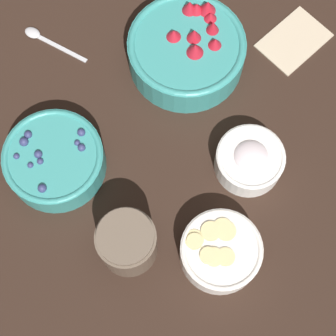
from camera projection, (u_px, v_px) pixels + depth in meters
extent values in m
plane|color=black|center=(168.00, 106.00, 1.03)|extent=(4.00, 4.00, 0.00)
cylinder|color=teal|center=(186.00, 53.00, 1.03)|extent=(0.22, 0.22, 0.07)
torus|color=teal|center=(187.00, 44.00, 1.01)|extent=(0.22, 0.22, 0.02)
cylinder|color=#B21928|center=(187.00, 47.00, 1.01)|extent=(0.17, 0.17, 0.02)
cone|color=#B21928|center=(190.00, 7.00, 1.01)|extent=(0.04, 0.04, 0.03)
cone|color=#B21928|center=(174.00, 34.00, 1.00)|extent=(0.04, 0.04, 0.02)
cone|color=#B21928|center=(197.00, 8.00, 1.02)|extent=(0.03, 0.03, 0.02)
cone|color=#B21928|center=(215.00, 43.00, 0.99)|extent=(0.04, 0.04, 0.02)
cone|color=#B21928|center=(195.00, 49.00, 0.99)|extent=(0.05, 0.05, 0.03)
cone|color=#B21928|center=(213.00, 27.00, 1.00)|extent=(0.04, 0.04, 0.03)
cone|color=#B21928|center=(194.00, 35.00, 1.00)|extent=(0.04, 0.04, 0.03)
cone|color=#B21928|center=(210.00, 8.00, 1.01)|extent=(0.05, 0.05, 0.03)
cone|color=#B21928|center=(210.00, 17.00, 1.01)|extent=(0.04, 0.04, 0.02)
cylinder|color=teal|center=(55.00, 161.00, 0.97)|extent=(0.17, 0.17, 0.06)
torus|color=teal|center=(52.00, 156.00, 0.94)|extent=(0.17, 0.17, 0.01)
cylinder|color=navy|center=(53.00, 158.00, 0.95)|extent=(0.14, 0.14, 0.02)
sphere|color=navy|center=(38.00, 154.00, 0.94)|extent=(0.01, 0.01, 0.01)
sphere|color=navy|center=(40.00, 161.00, 0.94)|extent=(0.01, 0.01, 0.01)
sphere|color=navy|center=(42.00, 188.00, 0.92)|extent=(0.02, 0.02, 0.02)
sphere|color=navy|center=(82.00, 148.00, 0.95)|extent=(0.01, 0.01, 0.01)
sphere|color=navy|center=(24.00, 142.00, 0.95)|extent=(0.02, 0.02, 0.02)
sphere|color=navy|center=(81.00, 132.00, 0.95)|extent=(0.01, 0.01, 0.01)
sphere|color=navy|center=(17.00, 156.00, 0.94)|extent=(0.01, 0.01, 0.01)
sphere|color=navy|center=(77.00, 143.00, 0.95)|extent=(0.01, 0.01, 0.01)
sphere|color=navy|center=(30.00, 165.00, 0.94)|extent=(0.01, 0.01, 0.01)
sphere|color=navy|center=(28.00, 135.00, 0.95)|extent=(0.01, 0.01, 0.01)
cylinder|color=white|center=(220.00, 252.00, 0.92)|extent=(0.13, 0.13, 0.05)
torus|color=white|center=(222.00, 249.00, 0.90)|extent=(0.13, 0.13, 0.01)
cylinder|color=beige|center=(221.00, 250.00, 0.90)|extent=(0.11, 0.11, 0.02)
cylinder|color=beige|center=(211.00, 231.00, 0.90)|extent=(0.03, 0.03, 0.01)
cylinder|color=beige|center=(194.00, 239.00, 0.90)|extent=(0.03, 0.03, 0.00)
cylinder|color=beige|center=(195.00, 241.00, 0.90)|extent=(0.03, 0.03, 0.01)
cylinder|color=beige|center=(214.00, 257.00, 0.89)|extent=(0.03, 0.03, 0.01)
cylinder|color=beige|center=(225.00, 257.00, 0.89)|extent=(0.03, 0.03, 0.00)
cylinder|color=beige|center=(208.00, 256.00, 0.89)|extent=(0.03, 0.03, 0.01)
cylinder|color=beige|center=(226.00, 231.00, 0.90)|extent=(0.03, 0.03, 0.01)
cylinder|color=beige|center=(223.00, 228.00, 0.90)|extent=(0.03, 0.03, 0.01)
cylinder|color=white|center=(249.00, 161.00, 0.97)|extent=(0.12, 0.12, 0.05)
torus|color=white|center=(251.00, 157.00, 0.95)|extent=(0.12, 0.12, 0.01)
cylinder|color=silver|center=(250.00, 158.00, 0.96)|extent=(0.09, 0.09, 0.01)
ellipsoid|color=silver|center=(251.00, 157.00, 0.95)|extent=(0.06, 0.06, 0.03)
cylinder|color=brown|center=(127.00, 243.00, 0.90)|extent=(0.10, 0.10, 0.09)
cylinder|color=#3D2316|center=(128.00, 244.00, 0.91)|extent=(0.08, 0.08, 0.07)
cylinder|color=brown|center=(125.00, 237.00, 0.86)|extent=(0.09, 0.09, 0.01)
cube|color=beige|center=(294.00, 40.00, 1.08)|extent=(0.16, 0.13, 0.01)
cube|color=silver|center=(62.00, 48.00, 1.07)|extent=(0.02, 0.11, 0.01)
ellipsoid|color=silver|center=(32.00, 33.00, 1.08)|extent=(0.03, 0.03, 0.01)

